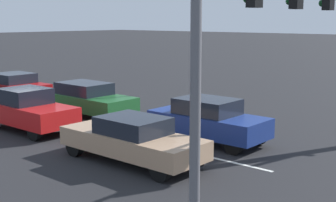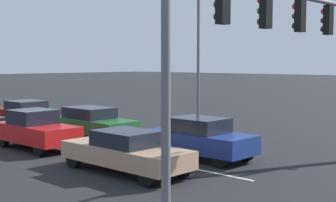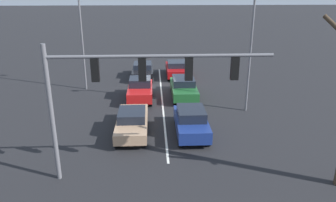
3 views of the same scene
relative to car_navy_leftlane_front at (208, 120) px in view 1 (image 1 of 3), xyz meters
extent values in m
plane|color=black|center=(1.48, -9.40, -0.78)|extent=(240.00, 240.00, 0.00)
cube|color=silver|center=(1.48, -6.03, -0.78)|extent=(0.12, 18.75, 0.01)
cube|color=navy|center=(0.00, 0.01, -0.13)|extent=(1.75, 4.22, 0.68)
cube|color=black|center=(0.00, -0.04, 0.48)|extent=(1.54, 2.03, 0.54)
cube|color=red|center=(-0.61, -2.06, 0.04)|extent=(0.24, 0.06, 0.12)
cube|color=red|center=(0.61, -2.06, 0.04)|extent=(0.24, 0.06, 0.12)
cylinder|color=black|center=(-0.75, 1.56, -0.47)|extent=(0.22, 0.63, 0.63)
cylinder|color=black|center=(0.75, 1.56, -0.47)|extent=(0.22, 0.63, 0.63)
cylinder|color=black|center=(-0.75, -1.53, -0.47)|extent=(0.22, 0.63, 0.63)
cylinder|color=black|center=(0.75, -1.53, -0.47)|extent=(0.22, 0.63, 0.63)
cube|color=tan|center=(3.40, -0.33, -0.18)|extent=(1.75, 4.74, 0.58)
cube|color=black|center=(3.40, -0.27, 0.36)|extent=(1.54, 1.95, 0.50)
cube|color=red|center=(2.79, -2.67, -0.03)|extent=(0.24, 0.06, 0.12)
cube|color=red|center=(4.01, -2.67, -0.03)|extent=(0.24, 0.06, 0.12)
cylinder|color=black|center=(2.66, 1.47, -0.46)|extent=(0.22, 0.64, 0.64)
cylinder|color=black|center=(4.14, 1.47, -0.46)|extent=(0.22, 0.64, 0.64)
cylinder|color=black|center=(2.66, -2.14, -0.46)|extent=(0.22, 0.64, 0.64)
cylinder|color=black|center=(4.14, -2.14, -0.46)|extent=(0.22, 0.64, 0.64)
cube|color=#1E5928|center=(-0.19, -6.67, -0.16)|extent=(1.85, 4.58, 0.65)
cube|color=black|center=(-0.19, -6.95, 0.43)|extent=(1.63, 2.29, 0.52)
cube|color=red|center=(-0.84, -8.92, 0.01)|extent=(0.24, 0.06, 0.12)
cube|color=red|center=(0.45, -8.92, 0.01)|extent=(0.24, 0.06, 0.12)
cylinder|color=black|center=(-0.99, -4.93, -0.48)|extent=(0.22, 0.61, 0.61)
cylinder|color=black|center=(0.60, -4.93, -0.48)|extent=(0.22, 0.61, 0.61)
cylinder|color=black|center=(-0.99, -8.41, -0.48)|extent=(0.22, 0.61, 0.61)
cylinder|color=black|center=(0.60, -8.41, -0.48)|extent=(0.22, 0.61, 0.61)
cube|color=red|center=(3.12, -6.15, -0.10)|extent=(1.79, 4.03, 0.70)
cube|color=black|center=(3.12, -6.45, 0.55)|extent=(1.57, 1.69, 0.59)
cube|color=red|center=(2.49, -8.13, 0.08)|extent=(0.24, 0.06, 0.12)
cylinder|color=black|center=(2.35, -4.72, -0.45)|extent=(0.22, 0.67, 0.67)
cylinder|color=black|center=(3.88, -4.72, -0.45)|extent=(0.22, 0.67, 0.67)
cylinder|color=black|center=(2.35, -7.58, -0.45)|extent=(0.22, 0.67, 0.67)
cube|color=maroon|center=(-0.12, -12.70, -0.14)|extent=(1.94, 4.28, 0.66)
cube|color=black|center=(-0.12, -12.60, 0.44)|extent=(1.71, 1.88, 0.49)
cube|color=red|center=(-0.80, -14.80, 0.03)|extent=(0.24, 0.06, 0.12)
cylinder|color=black|center=(-0.96, -11.13, -0.47)|extent=(0.22, 0.63, 0.63)
cylinder|color=black|center=(0.72, -11.13, -0.47)|extent=(0.22, 0.63, 0.63)
cylinder|color=black|center=(-0.96, -14.28, -0.47)|extent=(0.22, 0.63, 0.63)
cylinder|color=slate|center=(6.42, 4.35, 2.23)|extent=(0.20, 0.20, 6.03)
sphere|color=#0A3814|center=(0.70, 4.19, 3.89)|extent=(0.20, 0.20, 0.20)
sphere|color=#0A3814|center=(2.59, 4.19, 3.89)|extent=(0.20, 0.20, 0.20)
cylinder|color=slate|center=(-4.21, -3.54, 3.87)|extent=(0.14, 0.14, 9.30)
camera|label=1|loc=(12.98, 9.35, 3.47)|focal=50.00mm
camera|label=2|loc=(13.43, 10.97, 2.80)|focal=50.00mm
camera|label=3|loc=(2.18, 17.27, 7.40)|focal=35.00mm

